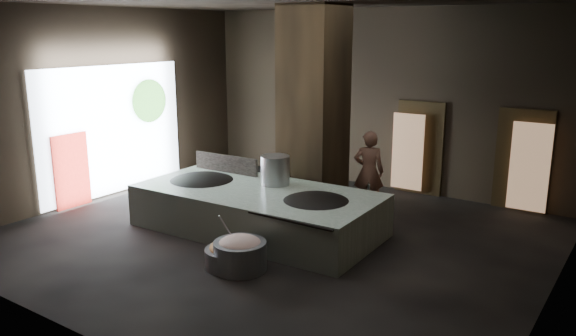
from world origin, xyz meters
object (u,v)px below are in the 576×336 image
Objects in this scene: stock_pot at (275,171)px; meat_basin at (240,256)px; cook at (369,172)px; veg_basin at (231,257)px; hearth_platform at (257,210)px; wok_left at (202,184)px; wok_right at (316,205)px.

stock_pot is 0.71× the size of meat_basin.
cook reaches higher than veg_basin.
hearth_platform is 3.17× the size of wok_left.
cook is (1.28, 2.38, 0.49)m from hearth_platform.
cook is at bearing 91.65° from wok_right.
wok_right is 2.34m from cook.
meat_basin is at bearing -63.21° from hearth_platform.
veg_basin is at bearing -68.96° from hearth_platform.
stock_pot is (0.05, 0.55, 0.70)m from hearth_platform.
wok_left reaches higher than meat_basin.
wok_right is at bearing 69.27° from cook.
wok_right is (2.80, 0.10, 0.00)m from wok_left.
veg_basin is at bearing -37.33° from wok_left.
hearth_platform is 2.69× the size of cook.
wok_left is at bearing -177.95° from wok_right.
wok_right is 1.60× the size of meat_basin.
hearth_platform reaches higher than veg_basin.
stock_pot reaches higher than meat_basin.
veg_basin is (2.17, -1.65, -0.59)m from wok_left.
wok_right is 0.79× the size of cook.
hearth_platform is 7.67× the size of stock_pot.
wok_right is at bearing 2.05° from wok_left.
hearth_platform is 1.49m from wok_left.
wok_right is at bearing -21.04° from stock_pot.
meat_basin is at bearing 62.73° from cook.
cook is (2.73, 2.43, 0.16)m from wok_left.
wok_right is 1.87m from meat_basin.
wok_left is at bearing 19.32° from cook.
stock_pot is (-1.30, 0.50, 0.38)m from wok_right.
veg_basin is at bearing 59.78° from cook.
veg_basin is 0.98× the size of meat_basin.
hearth_platform is at bearing -177.88° from wok_right.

